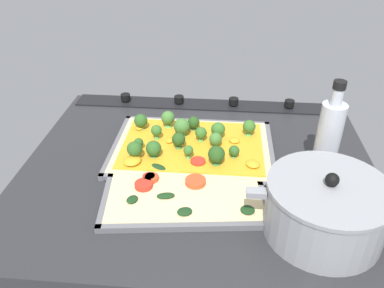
{
  "coord_description": "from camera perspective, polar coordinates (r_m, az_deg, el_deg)",
  "views": [
    {
      "loc": [
        -4.95,
        73.14,
        52.16
      ],
      "look_at": [
        1.57,
        -0.97,
        5.07
      ],
      "focal_mm": 36.6,
      "sensor_mm": 36.0,
      "label": 1
    }
  ],
  "objects": [
    {
      "name": "stove_control_panel",
      "position": [
        1.16,
        2.07,
        5.9
      ],
      "size": [
        77.11,
        7.0,
        2.6
      ],
      "color": "black",
      "rests_on": "ground_plane"
    },
    {
      "name": "veggie_pizza_back",
      "position": [
        0.82,
        -1.3,
        -6.39
      ],
      "size": [
        32.84,
        24.01,
        1.9
      ],
      "color": "beige",
      "rests_on": "baking_tray_back"
    },
    {
      "name": "baking_tray_back",
      "position": [
        0.82,
        -1.1,
        -6.83
      ],
      "size": [
        35.5,
        26.66,
        1.3
      ],
      "color": "slate",
      "rests_on": "ground_plane"
    },
    {
      "name": "broccoli_pizza",
      "position": [
        0.94,
        -0.34,
        0.13
      ],
      "size": [
        36.34,
        25.15,
        6.0
      ],
      "color": "beige",
      "rests_on": "baking_tray_front"
    },
    {
      "name": "ground_plane",
      "position": [
        0.91,
        0.93,
        -3.88
      ],
      "size": [
        80.33,
        68.29,
        3.0
      ],
      "primitive_type": "cube",
      "color": "#28282B"
    },
    {
      "name": "baking_tray_front",
      "position": [
        0.95,
        0.07,
        -0.8
      ],
      "size": [
        38.74,
        27.55,
        1.3
      ],
      "color": "slate",
      "rests_on": "ground_plane"
    },
    {
      "name": "oil_bottle",
      "position": [
        0.87,
        19.24,
        0.86
      ],
      "size": [
        5.15,
        5.15,
        22.04
      ],
      "color": "#B7BCC6",
      "rests_on": "ground_plane"
    },
    {
      "name": "cooking_pot",
      "position": [
        0.74,
        18.84,
        -8.9
      ],
      "size": [
        28.41,
        21.63,
        12.98
      ],
      "color": "gray",
      "rests_on": "ground_plane"
    }
  ]
}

